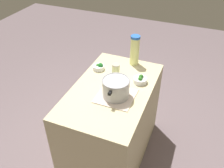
{
  "coord_description": "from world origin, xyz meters",
  "views": [
    {
      "loc": [
        1.65,
        0.67,
        2.27
      ],
      "look_at": [
        0.0,
        0.0,
        0.95
      ],
      "focal_mm": 38.86,
      "sensor_mm": 36.0,
      "label": 1
    }
  ],
  "objects_px": {
    "broccoli_bowl_front": "(99,67)",
    "broccoli_bowl_center": "(140,80)",
    "lemonade_pitcher": "(135,50)",
    "mason_jar": "(116,69)",
    "cooking_pot": "(116,88)"
  },
  "relations": [
    {
      "from": "cooking_pot",
      "to": "mason_jar",
      "type": "bearing_deg",
      "value": -158.72
    },
    {
      "from": "lemonade_pitcher",
      "to": "mason_jar",
      "type": "relative_size",
      "value": 2.69
    },
    {
      "from": "lemonade_pitcher",
      "to": "cooking_pot",
      "type": "bearing_deg",
      "value": 2.03
    },
    {
      "from": "broccoli_bowl_front",
      "to": "lemonade_pitcher",
      "type": "bearing_deg",
      "value": 128.82
    },
    {
      "from": "lemonade_pitcher",
      "to": "mason_jar",
      "type": "xyz_separation_m",
      "value": [
        0.27,
        -0.11,
        -0.1
      ]
    },
    {
      "from": "cooking_pot",
      "to": "mason_jar",
      "type": "distance_m",
      "value": 0.35
    },
    {
      "from": "cooking_pot",
      "to": "lemonade_pitcher",
      "type": "distance_m",
      "value": 0.59
    },
    {
      "from": "cooking_pot",
      "to": "broccoli_bowl_front",
      "type": "bearing_deg",
      "value": -137.16
    },
    {
      "from": "cooking_pot",
      "to": "mason_jar",
      "type": "xyz_separation_m",
      "value": [
        -0.32,
        -0.13,
        -0.04
      ]
    },
    {
      "from": "broccoli_bowl_center",
      "to": "broccoli_bowl_front",
      "type": "bearing_deg",
      "value": -97.51
    },
    {
      "from": "lemonade_pitcher",
      "to": "broccoli_bowl_front",
      "type": "distance_m",
      "value": 0.41
    },
    {
      "from": "cooking_pot",
      "to": "broccoli_bowl_center",
      "type": "distance_m",
      "value": 0.33
    },
    {
      "from": "broccoli_bowl_center",
      "to": "cooking_pot",
      "type": "bearing_deg",
      "value": -25.85
    },
    {
      "from": "broccoli_bowl_front",
      "to": "broccoli_bowl_center",
      "type": "height_order",
      "value": "same"
    },
    {
      "from": "cooking_pot",
      "to": "broccoli_bowl_front",
      "type": "distance_m",
      "value": 0.48
    }
  ]
}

